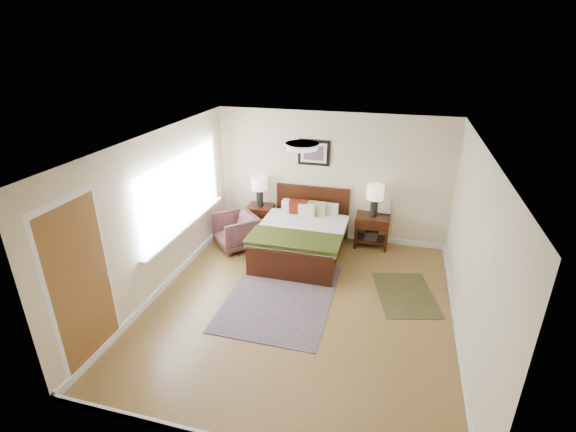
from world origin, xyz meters
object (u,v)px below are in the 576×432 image
object	(u,v)px
armchair	(236,231)
rug_persian	(280,296)
bed	(302,231)
lamp_left	(259,186)
lamp_right	(375,195)
nightstand_right	(372,228)
nightstand_left	(260,212)

from	to	relation	value
armchair	rug_persian	world-z (taller)	armchair
bed	lamp_left	xyz separation A→B (m)	(-1.04, 0.71, 0.54)
bed	armchair	distance (m)	1.29
lamp_right	rug_persian	distance (m)	2.67
lamp_left	rug_persian	bearing A→B (deg)	-63.87
bed	armchair	size ratio (longest dim) A/B	2.60
lamp_right	nightstand_right	bearing A→B (deg)	-90.00
lamp_right	lamp_left	bearing A→B (deg)	180.00
nightstand_left	bed	bearing A→B (deg)	-33.35
armchair	nightstand_right	bearing A→B (deg)	61.87
bed	lamp_left	size ratio (longest dim) A/B	3.13
bed	lamp_right	world-z (taller)	lamp_right
nightstand_left	armchair	xyz separation A→B (m)	(-0.24, -0.72, -0.14)
lamp_left	armchair	size ratio (longest dim) A/B	0.83
nightstand_left	armchair	world-z (taller)	armchair
nightstand_left	nightstand_right	distance (m)	2.26
lamp_left	lamp_right	xyz separation A→B (m)	(2.26, 0.00, 0.03)
bed	nightstand_right	world-z (taller)	bed
nightstand_right	armchair	xyz separation A→B (m)	(-2.50, -0.73, -0.04)
nightstand_right	lamp_right	size ratio (longest dim) A/B	1.03
nightstand_left	lamp_left	size ratio (longest dim) A/B	0.98
nightstand_right	lamp_right	distance (m)	0.67
nightstand_left	nightstand_right	world-z (taller)	nightstand_right
bed	lamp_left	world-z (taller)	lamp_left
nightstand_left	nightstand_right	xyz separation A→B (m)	(2.26, 0.01, -0.10)
lamp_left	nightstand_left	bearing A→B (deg)	-90.00
bed	lamp_left	distance (m)	1.37
nightstand_right	nightstand_left	bearing A→B (deg)	-179.79
nightstand_left	lamp_left	xyz separation A→B (m)	(0.00, 0.02, 0.54)
nightstand_right	lamp_right	xyz separation A→B (m)	(0.00, 0.01, 0.67)
nightstand_right	lamp_left	xyz separation A→B (m)	(-2.26, 0.01, 0.64)
bed	nightstand_right	distance (m)	1.41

